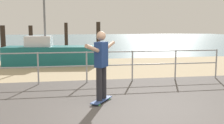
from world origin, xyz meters
TOP-DOWN VIEW (x-y plane):
  - beach_strip at (0.00, 7.00)m, footprint 24.00×6.00m
  - sea_surface at (0.00, 35.00)m, footprint 72.00×50.00m
  - railing_fence at (-1.71, 3.60)m, footprint 10.78×0.05m
  - sailboat at (-2.11, 8.11)m, footprint 5.04×1.85m
  - skateboard at (-0.77, 1.28)m, footprint 0.61×0.77m
  - skateboarder at (-0.77, 1.28)m, footprint 0.88×1.25m
  - groyne_post_0 at (-6.60, 17.85)m, footprint 0.39×0.39m
  - groyne_post_1 at (-4.07, 15.08)m, footprint 0.29×0.29m
  - groyne_post_2 at (-1.54, 16.28)m, footprint 0.26×0.26m
  - groyne_post_3 at (0.98, 16.15)m, footprint 0.33×0.33m

SIDE VIEW (x-z plane):
  - beach_strip at x=0.00m, z-range -0.02..0.02m
  - sea_surface at x=0.00m, z-range -0.02..0.02m
  - skateboard at x=-0.77m, z-range 0.03..0.11m
  - sailboat at x=-2.11m, z-range -1.89..2.93m
  - railing_fence at x=-1.71m, z-range 0.17..1.22m
  - groyne_post_1 at x=-4.07m, z-range 0.00..1.93m
  - groyne_post_0 at x=-6.60m, z-range 0.00..1.95m
  - skateboarder at x=-0.77m, z-range 0.19..1.84m
  - groyne_post_2 at x=-1.54m, z-range 0.00..2.15m
  - groyne_post_3 at x=0.98m, z-range 0.00..2.22m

